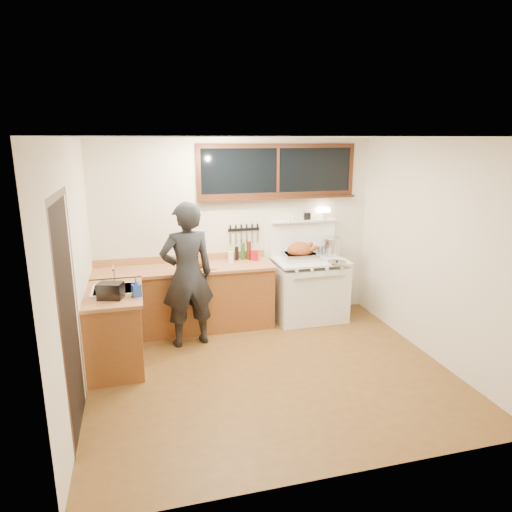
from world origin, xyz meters
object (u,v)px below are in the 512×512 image
object	(u,v)px
man	(187,275)
roast_turkey	(300,253)
cutting_board	(198,265)
vintage_stove	(309,288)

from	to	relation	value
man	roast_turkey	size ratio (longest dim) A/B	3.57
cutting_board	roast_turkey	world-z (taller)	roast_turkey
man	cutting_board	bearing A→B (deg)	62.20
man	roast_turkey	world-z (taller)	man
vintage_stove	cutting_board	bearing A→B (deg)	-176.73
vintage_stove	roast_turkey	world-z (taller)	vintage_stove
man	roast_turkey	distance (m)	1.73
vintage_stove	man	bearing A→B (deg)	-166.43
cutting_board	roast_turkey	bearing A→B (deg)	3.95
vintage_stove	man	size ratio (longest dim) A/B	0.86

